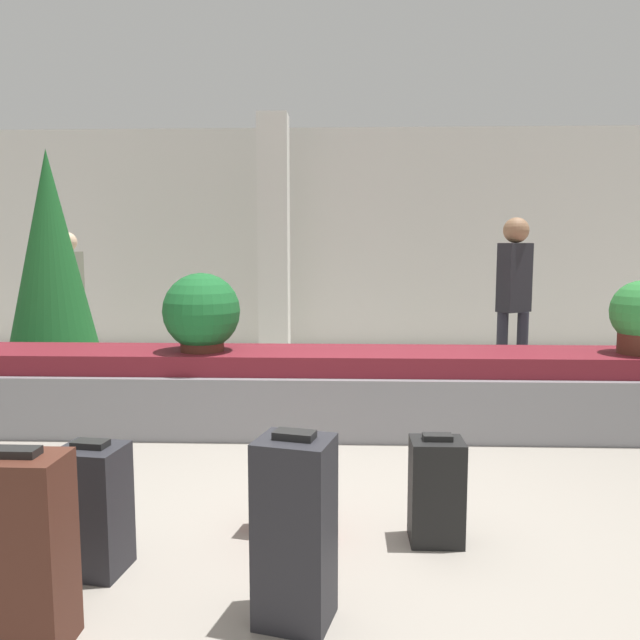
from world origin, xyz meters
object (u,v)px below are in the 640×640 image
Objects in this scene: suitcase_3 at (15,552)px; decorated_tree at (51,263)px; pillar at (274,239)px; suitcase_2 at (296,530)px; potted_plant_1 at (202,314)px; traveler_1 at (69,288)px; suitcase_1 at (291,490)px; traveler_0 at (514,289)px; suitcase_0 at (93,509)px; suitcase_4 at (436,490)px.

decorated_tree is at bearing 114.08° from suitcase_3.
suitcase_2 is at bearing -82.98° from pillar.
potted_plant_1 is 0.38× the size of traveler_1.
pillar is 6.43× the size of suitcase_1.
decorated_tree is at bearing -35.83° from traveler_0.
traveler_0 reaches higher than potted_plant_1.
potted_plant_1 is at bearing -36.10° from decorated_tree.
potted_plant_1 reaches higher than suitcase_3.
potted_plant_1 is (-0.96, 2.62, 0.58)m from suitcase_2.
suitcase_2 is at bearing 11.61° from suitcase_3.
suitcase_0 is 1.11× the size of suitcase_4.
suitcase_2 is at bearing 83.24° from traveler_1.
traveler_0 is (2.89, 4.07, 0.71)m from suitcase_3.
traveler_0 reaches higher than traveler_1.
potted_plant_1 is at bearing -93.99° from pillar.
suitcase_3 is (-1.02, -0.19, -0.01)m from suitcase_2.
suitcase_1 is (0.64, -5.15, -1.36)m from pillar.
decorated_tree is at bearing 143.90° from potted_plant_1.
suitcase_1 is 2.18m from potted_plant_1.
suitcase_3 is (-0.29, -6.11, -1.23)m from pillar.
suitcase_1 is 1.35m from suitcase_3.
decorated_tree is at bearing 139.53° from suitcase_2.
traveler_0 reaches higher than suitcase_1.
pillar is at bearing 88.05° from suitcase_3.
traveler_1 reaches higher than suitcase_2.
suitcase_2 is 2.85m from potted_plant_1.
suitcase_1 is 0.78m from suitcase_2.
suitcase_3 reaches higher than suitcase_1.
suitcase_2 is at bearing -69.97° from potted_plant_1.
decorated_tree is (0.33, -1.15, 0.33)m from traveler_1.
suitcase_2 is at bearing 29.69° from traveler_0.
suitcase_4 is 0.31× the size of traveler_0.
suitcase_4 is at bearing 61.23° from suitcase_2.
suitcase_0 is at bearing -143.11° from suitcase_1.
suitcase_3 is (-0.94, -0.96, 0.13)m from suitcase_1.
pillar is at bearing -72.58° from traveler_0.
suitcase_4 is 0.33× the size of traveler_1.
suitcase_2 is 6.05m from traveler_1.
suitcase_3 is 0.31× the size of decorated_tree.
suitcase_0 is (-0.23, -5.56, -1.30)m from pillar.
suitcase_0 is at bearing 83.92° from suitcase_3.
suitcase_3 is at bearing -151.62° from suitcase_4.
pillar is 1.80× the size of traveler_0.
suitcase_2 is at bearing -71.91° from suitcase_1.
traveler_0 is 0.72× the size of decorated_tree.
decorated_tree reaches higher than suitcase_3.
decorated_tree reaches higher than suitcase_2.
traveler_1 is 1.24m from decorated_tree.
suitcase_3 reaches higher than suitcase_0.
traveler_1 reaches higher than suitcase_1.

